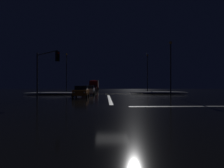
# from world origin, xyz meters

# --- Properties ---
(ground) EXTENTS (120.00, 120.00, 0.10)m
(ground) POSITION_xyz_m (0.00, 0.00, -0.05)
(ground) COLOR black
(stop_line_north) EXTENTS (0.35, 14.61, 0.01)m
(stop_line_north) POSITION_xyz_m (0.00, 8.52, 0.00)
(stop_line_north) COLOR white
(stop_line_north) RESTS_ON ground
(centre_line_ns) EXTENTS (22.00, 0.15, 0.01)m
(centre_line_ns) POSITION_xyz_m (0.00, 20.12, 0.00)
(centre_line_ns) COLOR yellow
(centre_line_ns) RESTS_ON ground
(crosswalk_bar_east) EXTENTS (14.61, 0.40, 0.01)m
(crosswalk_bar_east) POSITION_xyz_m (8.62, 0.00, 0.00)
(crosswalk_bar_east) COLOR white
(crosswalk_bar_east) RESTS_ON ground
(snow_bank_left_curb) EXTENTS (10.53, 1.50, 0.44)m
(snow_bank_left_curb) POSITION_xyz_m (-9.32, 18.05, 0.22)
(snow_bank_left_curb) COLOR white
(snow_bank_left_curb) RESTS_ON ground
(snow_bank_right_curb) EXTENTS (10.90, 1.50, 0.49)m
(snow_bank_right_curb) POSITION_xyz_m (9.32, 19.40, 0.25)
(snow_bank_right_curb) COLOR white
(snow_bank_right_curb) RESTS_ON ground
(sedan_orange) EXTENTS (2.02, 4.33, 1.57)m
(sedan_orange) POSITION_xyz_m (-3.82, 11.51, 0.80)
(sedan_orange) COLOR #C66014
(sedan_orange) RESTS_ON ground
(sedan_white) EXTENTS (2.02, 4.33, 1.57)m
(sedan_white) POSITION_xyz_m (-3.33, 18.19, 0.80)
(sedan_white) COLOR silver
(sedan_white) RESTS_ON ground
(sedan_blue) EXTENTS (2.02, 4.33, 1.57)m
(sedan_blue) POSITION_xyz_m (-3.63, 24.05, 0.80)
(sedan_blue) COLOR navy
(sedan_blue) RESTS_ON ground
(sedan_red) EXTENTS (2.02, 4.33, 1.57)m
(sedan_red) POSITION_xyz_m (-3.95, 29.54, 0.80)
(sedan_red) COLOR maroon
(sedan_red) RESTS_ON ground
(sedan_black) EXTENTS (2.02, 4.33, 1.57)m
(sedan_black) POSITION_xyz_m (-3.70, 36.21, 0.80)
(sedan_black) COLOR black
(sedan_black) RESTS_ON ground
(box_truck) EXTENTS (2.68, 8.28, 3.08)m
(box_truck) POSITION_xyz_m (-3.81, 43.46, 1.71)
(box_truck) COLOR red
(box_truck) RESTS_ON ground
(traffic_signal_nw) EXTENTS (3.61, 3.61, 5.67)m
(traffic_signal_nw) POSITION_xyz_m (-7.44, 7.44, 3.96)
(traffic_signal_nw) COLOR #4C4C51
(traffic_signal_nw) RESTS_ON ground
(streetlamp_right_far) EXTENTS (0.44, 0.44, 8.99)m
(streetlamp_right_far) POSITION_xyz_m (9.62, 30.12, 5.19)
(streetlamp_right_far) COLOR #424247
(streetlamp_right_far) RESTS_ON ground
(streetlamp_left_far) EXTENTS (0.44, 0.44, 9.11)m
(streetlamp_left_far) POSITION_xyz_m (-9.62, 30.12, 5.25)
(streetlamp_left_far) COLOR #424247
(streetlamp_left_far) RESTS_ON ground
(streetlamp_right_near) EXTENTS (0.44, 0.44, 8.45)m
(streetlamp_right_near) POSITION_xyz_m (9.62, 14.12, 4.90)
(streetlamp_right_near) COLOR #424247
(streetlamp_right_near) RESTS_ON ground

